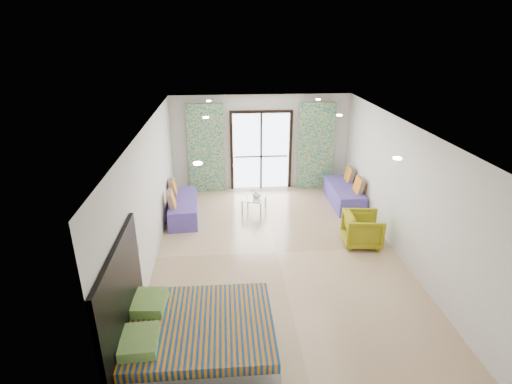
{
  "coord_description": "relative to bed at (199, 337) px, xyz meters",
  "views": [
    {
      "loc": [
        -1.02,
        -7.21,
        4.38
      ],
      "look_at": [
        -0.4,
        0.58,
        1.15
      ],
      "focal_mm": 28.0,
      "sensor_mm": 36.0,
      "label": 1
    }
  ],
  "objects": [
    {
      "name": "floor",
      "position": [
        1.48,
        2.7,
        -0.3
      ],
      "size": [
        5.0,
        7.5,
        0.01
      ],
      "primitive_type": null,
      "color": "#9B7D5C",
      "rests_on": "ground"
    },
    {
      "name": "ceiling",
      "position": [
        1.48,
        2.7,
        2.4
      ],
      "size": [
        5.0,
        7.5,
        0.01
      ],
      "primitive_type": null,
      "color": "silver",
      "rests_on": "ground"
    },
    {
      "name": "wall_back",
      "position": [
        1.48,
        6.45,
        1.05
      ],
      "size": [
        5.0,
        0.01,
        2.7
      ],
      "primitive_type": null,
      "color": "silver",
      "rests_on": "ground"
    },
    {
      "name": "wall_front",
      "position": [
        1.48,
        -1.05,
        1.05
      ],
      "size": [
        5.0,
        0.01,
        2.7
      ],
      "primitive_type": null,
      "color": "silver",
      "rests_on": "ground"
    },
    {
      "name": "wall_left",
      "position": [
        -1.02,
        2.7,
        1.05
      ],
      "size": [
        0.01,
        7.5,
        2.7
      ],
      "primitive_type": null,
      "color": "silver",
      "rests_on": "ground"
    },
    {
      "name": "wall_right",
      "position": [
        3.98,
        2.7,
        1.05
      ],
      "size": [
        0.01,
        7.5,
        2.7
      ],
      "primitive_type": null,
      "color": "silver",
      "rests_on": "ground"
    },
    {
      "name": "balcony_door",
      "position": [
        1.48,
        6.42,
        0.96
      ],
      "size": [
        1.76,
        0.08,
        2.28
      ],
      "color": "black",
      "rests_on": "floor"
    },
    {
      "name": "balcony_rail",
      "position": [
        1.48,
        6.43,
        0.65
      ],
      "size": [
        1.52,
        0.03,
        0.04
      ],
      "primitive_type": "cube",
      "color": "#595451",
      "rests_on": "balcony_door"
    },
    {
      "name": "curtain_left",
      "position": [
        -0.07,
        6.27,
        0.95
      ],
      "size": [
        1.0,
        0.1,
        2.5
      ],
      "primitive_type": "cube",
      "color": "silver",
      "rests_on": "floor"
    },
    {
      "name": "curtain_right",
      "position": [
        3.03,
        6.27,
        0.95
      ],
      "size": [
        1.0,
        0.1,
        2.5
      ],
      "primitive_type": "cube",
      "color": "silver",
      "rests_on": "floor"
    },
    {
      "name": "downlight_a",
      "position": [
        0.08,
        0.7,
        2.37
      ],
      "size": [
        0.12,
        0.12,
        0.02
      ],
      "primitive_type": "cylinder",
      "color": "#FFE0B2",
      "rests_on": "ceiling"
    },
    {
      "name": "downlight_b",
      "position": [
        2.88,
        0.7,
        2.37
      ],
      "size": [
        0.12,
        0.12,
        0.02
      ],
      "primitive_type": "cylinder",
      "color": "#FFE0B2",
      "rests_on": "ceiling"
    },
    {
      "name": "downlight_c",
      "position": [
        0.08,
        3.7,
        2.37
      ],
      "size": [
        0.12,
        0.12,
        0.02
      ],
      "primitive_type": "cylinder",
      "color": "#FFE0B2",
      "rests_on": "ceiling"
    },
    {
      "name": "downlight_d",
      "position": [
        2.88,
        3.7,
        2.37
      ],
      "size": [
        0.12,
        0.12,
        0.02
      ],
      "primitive_type": "cylinder",
      "color": "#FFE0B2",
      "rests_on": "ceiling"
    },
    {
      "name": "downlight_e",
      "position": [
        0.08,
        5.7,
        2.37
      ],
      "size": [
        0.12,
        0.12,
        0.02
      ],
      "primitive_type": "cylinder",
      "color": "#FFE0B2",
      "rests_on": "ceiling"
    },
    {
      "name": "downlight_f",
      "position": [
        2.88,
        5.7,
        2.37
      ],
      "size": [
        0.12,
        0.12,
        0.02
      ],
      "primitive_type": "cylinder",
      "color": "#FFE0B2",
      "rests_on": "ceiling"
    },
    {
      "name": "headboard",
      "position": [
        -0.98,
        0.0,
        0.75
      ],
      "size": [
        0.06,
        2.1,
        1.5
      ],
      "primitive_type": "cube",
      "color": "black",
      "rests_on": "floor"
    },
    {
      "name": "switch_plate",
      "position": [
        -0.99,
        1.25,
        0.75
      ],
      "size": [
        0.02,
        0.1,
        0.1
      ],
      "primitive_type": "cube",
      "color": "silver",
      "rests_on": "wall_left"
    },
    {
      "name": "bed",
      "position": [
        0.0,
        0.0,
        0.0
      ],
      "size": [
        2.08,
        1.7,
        0.72
      ],
      "color": "silver",
      "rests_on": "floor"
    },
    {
      "name": "daybed_left",
      "position": [
        -0.64,
        4.58,
        -0.03
      ],
      "size": [
        0.79,
        1.78,
        0.86
      ],
      "rotation": [
        0.0,
        0.0,
        0.06
      ],
      "color": "#50429E",
      "rests_on": "floor"
    },
    {
      "name": "daybed_right",
      "position": [
        3.59,
        5.09,
        -0.03
      ],
      "size": [
        0.7,
        1.77,
        0.87
      ],
      "rotation": [
        0.0,
        0.0,
        -0.01
      ],
      "color": "#50429E",
      "rests_on": "floor"
    },
    {
      "name": "coffee_table",
      "position": [
        1.15,
        4.77,
        0.03
      ],
      "size": [
        0.71,
        0.71,
        0.64
      ],
      "rotation": [
        0.0,
        0.0,
        -0.35
      ],
      "color": "silver",
      "rests_on": "floor"
    },
    {
      "name": "vase",
      "position": [
        1.21,
        4.76,
        0.17
      ],
      "size": [
        0.25,
        0.26,
        0.21
      ],
      "primitive_type": "imported",
      "rotation": [
        0.0,
        0.0,
        0.24
      ],
      "color": "white",
      "rests_on": "coffee_table"
    },
    {
      "name": "armchair",
      "position": [
        3.35,
        2.91,
        0.09
      ],
      "size": [
        0.8,
        0.84,
        0.79
      ],
      "primitive_type": "imported",
      "rotation": [
        0.0,
        0.0,
        1.46
      ],
      "color": "olive",
      "rests_on": "floor"
    }
  ]
}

